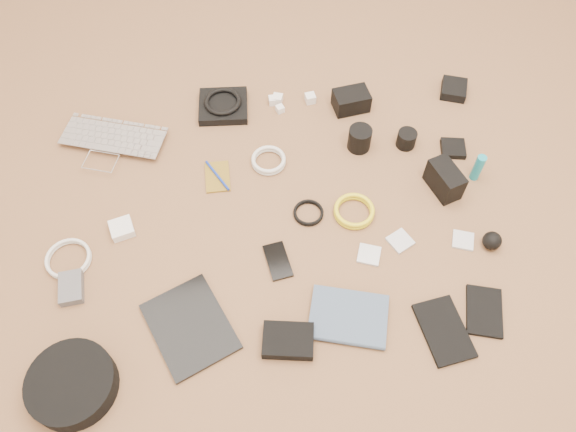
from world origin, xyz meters
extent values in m
cube|color=brown|center=(0.00, 0.00, -0.02)|extent=(4.00, 4.00, 0.04)
imported|color=silver|center=(-0.53, 0.38, 0.01)|extent=(0.41, 0.35, 0.03)
cube|color=black|center=(-0.13, 0.50, 0.01)|extent=(0.19, 0.18, 0.03)
torus|color=black|center=(-0.13, 0.50, 0.04)|extent=(0.16, 0.16, 0.02)
cube|color=white|center=(0.05, 0.50, 0.01)|extent=(0.03, 0.03, 0.03)
cube|color=white|center=(0.07, 0.50, 0.02)|extent=(0.04, 0.04, 0.03)
cube|color=white|center=(0.18, 0.48, 0.02)|extent=(0.04, 0.04, 0.03)
cube|color=white|center=(0.07, 0.46, 0.01)|extent=(0.03, 0.03, 0.02)
cube|color=black|center=(0.32, 0.43, 0.03)|extent=(0.13, 0.09, 0.07)
cube|color=black|center=(0.70, 0.43, 0.02)|extent=(0.12, 0.12, 0.03)
cube|color=olive|center=(-0.18, 0.21, 0.00)|extent=(0.09, 0.13, 0.01)
cylinder|color=#142FA5|center=(-0.18, 0.21, 0.01)|extent=(0.06, 0.13, 0.01)
torus|color=silver|center=(-0.01, 0.24, 0.01)|extent=(0.12, 0.12, 0.01)
cylinder|color=black|center=(0.30, 0.25, 0.04)|extent=(0.09, 0.09, 0.08)
cylinder|color=black|center=(0.46, 0.23, 0.03)|extent=(0.07, 0.07, 0.06)
cube|color=black|center=(0.60, 0.17, 0.01)|extent=(0.10, 0.10, 0.02)
cube|color=white|center=(-0.49, 0.06, 0.01)|extent=(0.08, 0.08, 0.03)
torus|color=silver|center=(-0.65, -0.01, 0.01)|extent=(0.16, 0.16, 0.01)
torus|color=black|center=(0.08, 0.01, 0.00)|extent=(0.12, 0.12, 0.01)
torus|color=yellow|center=(0.22, -0.01, 0.01)|extent=(0.17, 0.17, 0.01)
cube|color=black|center=(0.52, 0.03, 0.05)|extent=(0.10, 0.14, 0.09)
cylinder|color=teal|center=(0.63, 0.05, 0.05)|extent=(0.04, 0.04, 0.10)
cube|color=#545458|center=(-0.64, -0.11, 0.01)|extent=(0.07, 0.10, 0.03)
cube|color=black|center=(-0.32, -0.29, 0.01)|extent=(0.27, 0.30, 0.01)
cube|color=black|center=(-0.05, -0.13, 0.00)|extent=(0.07, 0.13, 0.01)
cube|color=silver|center=(0.22, -0.16, 0.00)|extent=(0.09, 0.09, 0.01)
cube|color=silver|center=(0.33, -0.13, 0.00)|extent=(0.09, 0.09, 0.01)
cube|color=silver|center=(0.51, -0.17, 0.00)|extent=(0.08, 0.08, 0.01)
sphere|color=black|center=(0.59, -0.20, 0.03)|extent=(0.07, 0.07, 0.06)
cylinder|color=black|center=(-0.63, -0.40, 0.03)|extent=(0.23, 0.23, 0.06)
cube|color=black|center=(-0.06, -0.38, 0.02)|extent=(0.16, 0.13, 0.03)
imported|color=#40536D|center=(0.09, -0.42, 0.01)|extent=(0.25, 0.22, 0.02)
cube|color=black|center=(0.36, -0.43, 0.01)|extent=(0.13, 0.19, 0.01)
cube|color=black|center=(0.49, -0.40, 0.01)|extent=(0.14, 0.17, 0.01)
camera|label=1|loc=(-0.16, -0.91, 1.46)|focal=35.00mm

